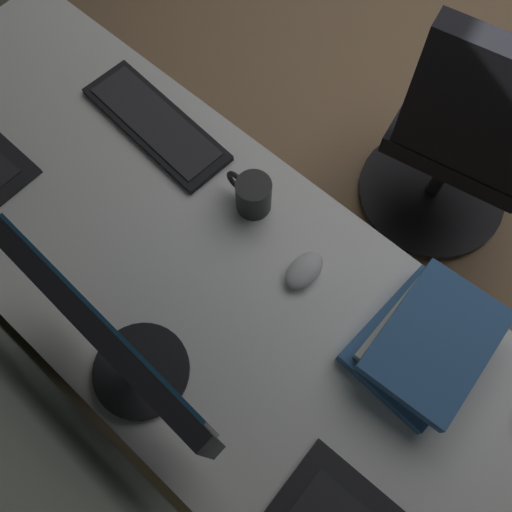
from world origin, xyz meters
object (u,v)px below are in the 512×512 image
book_stack_near (426,343)px  coffee_mug (253,195)px  drawer_pedestal (152,280)px  office_chair (463,144)px  mouse_spare (304,270)px  monitor_primary (115,344)px  keyboard_main (156,124)px

book_stack_near → coffee_mug: 0.49m
drawer_pedestal → coffee_mug: coffee_mug is taller
coffee_mug → office_chair: bearing=-109.5°
mouse_spare → coffee_mug: coffee_mug is taller
monitor_primary → office_chair: size_ratio=0.49×
drawer_pedestal → book_stack_near: 0.84m
monitor_primary → keyboard_main: monitor_primary is taller
drawer_pedestal → mouse_spare: size_ratio=6.68×
coffee_mug → mouse_spare: bearing=165.1°
book_stack_near → coffee_mug: (0.49, -0.02, 0.00)m
mouse_spare → office_chair: 0.81m
drawer_pedestal → mouse_spare: 0.59m
book_stack_near → monitor_primary: bearing=46.0°
keyboard_main → coffee_mug: coffee_mug is taller
book_stack_near → coffee_mug: size_ratio=2.44×
keyboard_main → coffee_mug: 0.33m
drawer_pedestal → coffee_mug: (-0.19, -0.24, 0.43)m
mouse_spare → monitor_primary: bearing=73.8°
drawer_pedestal → keyboard_main: size_ratio=1.62×
drawer_pedestal → book_stack_near: book_stack_near is taller
coffee_mug → office_chair: (-0.25, -0.70, -0.32)m
keyboard_main → mouse_spare: (-0.53, 0.06, 0.01)m
keyboard_main → coffee_mug: size_ratio=3.50×
drawer_pedestal → monitor_primary: monitor_primary is taller
coffee_mug → book_stack_near: bearing=177.5°
drawer_pedestal → monitor_primary: (-0.28, 0.20, 0.62)m
drawer_pedestal → coffee_mug: 0.53m
drawer_pedestal → mouse_spare: (-0.39, -0.19, 0.40)m
monitor_primary → coffee_mug: size_ratio=3.90×
keyboard_main → coffee_mug: (-0.33, 0.01, 0.04)m
drawer_pedestal → mouse_spare: bearing=-154.8°
coffee_mug → drawer_pedestal: bearing=50.8°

